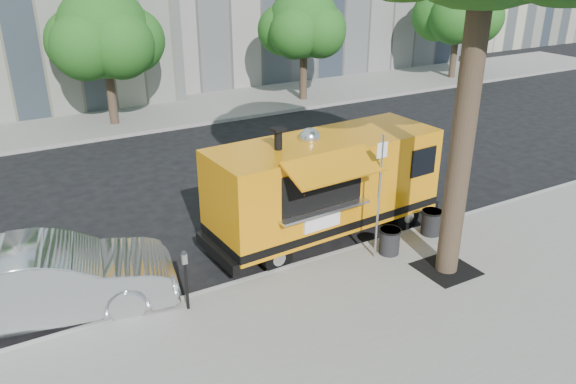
% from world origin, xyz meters
% --- Properties ---
extents(ground, '(120.00, 120.00, 0.00)m').
position_xyz_m(ground, '(0.00, 0.00, 0.00)').
color(ground, black).
rests_on(ground, ground).
extents(sidewalk, '(60.00, 6.00, 0.15)m').
position_xyz_m(sidewalk, '(0.00, -4.00, 0.07)').
color(sidewalk, gray).
rests_on(sidewalk, ground).
extents(curb, '(60.00, 0.14, 0.16)m').
position_xyz_m(curb, '(0.00, -0.93, 0.07)').
color(curb, '#999993').
rests_on(curb, ground).
extents(far_sidewalk, '(60.00, 5.00, 0.15)m').
position_xyz_m(far_sidewalk, '(0.00, 13.50, 0.07)').
color(far_sidewalk, gray).
rests_on(far_sidewalk, ground).
extents(tree_well, '(1.20, 1.20, 0.02)m').
position_xyz_m(tree_well, '(2.60, -2.80, 0.15)').
color(tree_well, black).
rests_on(tree_well, sidewalk).
extents(far_tree_b, '(3.60, 3.60, 5.50)m').
position_xyz_m(far_tree_b, '(-1.00, 12.70, 3.83)').
color(far_tree_b, '#33261C').
rests_on(far_tree_b, far_sidewalk).
extents(far_tree_c, '(3.24, 3.24, 5.21)m').
position_xyz_m(far_tree_c, '(8.00, 12.40, 3.72)').
color(far_tree_c, '#33261C').
rests_on(far_tree_c, far_sidewalk).
extents(far_tree_d, '(3.78, 3.78, 5.64)m').
position_xyz_m(far_tree_d, '(18.00, 12.60, 3.89)').
color(far_tree_d, '#33261C').
rests_on(far_tree_d, far_sidewalk).
extents(sign_post, '(0.28, 0.06, 3.00)m').
position_xyz_m(sign_post, '(1.55, -1.55, 1.85)').
color(sign_post, silver).
rests_on(sign_post, sidewalk).
extents(parking_meter, '(0.11, 0.11, 1.33)m').
position_xyz_m(parking_meter, '(-3.00, -1.35, 0.98)').
color(parking_meter, black).
rests_on(parking_meter, sidewalk).
extents(food_truck, '(6.36, 3.14, 3.08)m').
position_xyz_m(food_truck, '(1.23, 0.17, 1.45)').
color(food_truck, orange).
rests_on(food_truck, ground).
extents(sedan, '(5.09, 2.55, 1.60)m').
position_xyz_m(sedan, '(-5.34, 0.00, 0.80)').
color(sedan, '#B2B5BA').
rests_on(sedan, ground).
extents(trash_bin_left, '(0.52, 0.52, 0.63)m').
position_xyz_m(trash_bin_left, '(1.95, -1.57, 0.48)').
color(trash_bin_left, black).
rests_on(trash_bin_left, sidewalk).
extents(trash_bin_right, '(0.53, 0.53, 0.64)m').
position_xyz_m(trash_bin_right, '(3.50, -1.31, 0.49)').
color(trash_bin_right, black).
rests_on(trash_bin_right, sidewalk).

